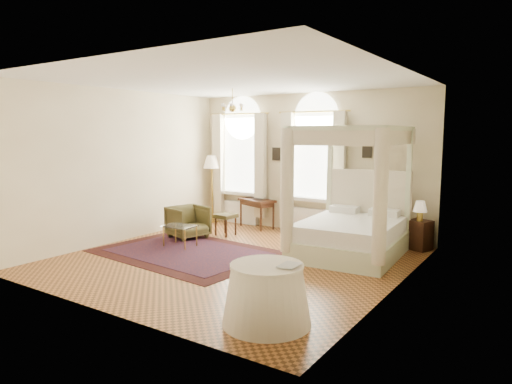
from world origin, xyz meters
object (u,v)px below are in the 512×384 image
floor_lamp (212,165)px  side_table (267,295)px  canopy_bed (350,227)px  armchair (188,222)px  stool (226,218)px  coffee_table (180,228)px  writing_desk (257,203)px  nightstand (419,235)px

floor_lamp → side_table: bearing=-45.3°
canopy_bed → armchair: 3.69m
stool → side_table: bearing=-46.9°
armchair → coffee_table: (0.43, -0.72, 0.04)m
stool → side_table: size_ratio=0.45×
floor_lamp → side_table: size_ratio=1.59×
writing_desk → side_table: 5.86m
floor_lamp → armchair: bearing=-67.3°
armchair → side_table: size_ratio=0.72×
armchair → nightstand: bearing=-53.2°
canopy_bed → floor_lamp: canopy_bed is taller
floor_lamp → side_table: (4.76, -4.82, -1.14)m
armchair → floor_lamp: size_ratio=0.45×
floor_lamp → side_table: floor_lamp is taller
nightstand → writing_desk: size_ratio=0.56×
armchair → writing_desk: bearing=-5.0°
floor_lamp → side_table: 6.87m
nightstand → stool: bearing=-164.5°
coffee_table → side_table: bearing=-32.6°
canopy_bed → stool: bearing=178.2°
stool → armchair: armchair is taller
nightstand → armchair: 4.98m
canopy_bed → stool: 3.09m
coffee_table → side_table: (3.58, -2.29, -0.03)m
canopy_bed → nightstand: 1.61m
writing_desk → armchair: (-0.68, -1.81, -0.26)m
stool → canopy_bed: bearing=-1.8°
writing_desk → armchair: bearing=-110.5°
armchair → side_table: 5.02m
canopy_bed → writing_desk: 3.21m
armchair → canopy_bed: bearing=-65.5°
canopy_bed → floor_lamp: size_ratio=1.40×
nightstand → coffee_table: size_ratio=0.89×
stool → floor_lamp: bearing=139.1°
side_table → canopy_bed: bearing=95.8°
writing_desk → armchair: 1.94m
canopy_bed → floor_lamp: (-4.40, 1.23, 0.95)m
armchair → floor_lamp: (-0.75, 1.81, 1.15)m
writing_desk → nightstand: bearing=-0.0°
canopy_bed → nightstand: size_ratio=4.10×
armchair → stool: bearing=-24.0°
nightstand → stool: (-4.09, -1.13, 0.11)m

